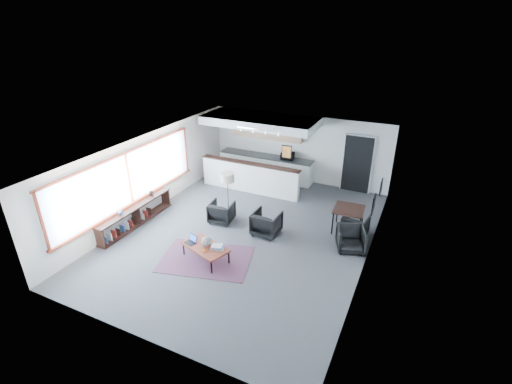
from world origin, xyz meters
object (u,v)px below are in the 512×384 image
at_px(coffee_table, 205,247).
at_px(dining_chair_far, 355,226).
at_px(laptop, 192,240).
at_px(dining_chair_near, 351,240).
at_px(armchair_left, 222,211).
at_px(dining_table, 349,211).
at_px(floor_lamp, 227,179).
at_px(book_stack, 217,247).
at_px(armchair_right, 266,222).
at_px(ceramic_pot, 207,242).
at_px(microwave, 287,155).

height_order(coffee_table, dining_chair_far, dining_chair_far).
distance_m(laptop, dining_chair_near, 4.34).
distance_m(armchair_left, dining_chair_far, 4.09).
xyz_separation_m(dining_table, dining_chair_far, (0.26, -0.16, -0.37)).
bearing_deg(floor_lamp, book_stack, -67.27).
distance_m(armchair_right, floor_lamp, 1.86).
height_order(ceramic_pot, dining_table, dining_table).
xyz_separation_m(dining_table, microwave, (-2.99, 2.69, 0.43)).
relative_size(book_stack, armchair_right, 0.50).
relative_size(coffee_table, ceramic_pot, 5.15).
xyz_separation_m(armchair_left, dining_chair_near, (4.01, 0.16, -0.05)).
xyz_separation_m(coffee_table, dining_table, (3.07, 3.10, 0.29)).
bearing_deg(dining_chair_near, book_stack, -166.45).
bearing_deg(dining_chair_near, laptop, -171.80).
relative_size(book_stack, dining_chair_near, 0.62).
bearing_deg(dining_chair_near, armchair_right, 164.55).
bearing_deg(dining_table, dining_chair_far, -32.04).
bearing_deg(dining_chair_far, floor_lamp, 15.29).
bearing_deg(armchair_left, dining_chair_far, -172.83).
relative_size(laptop, dining_chair_near, 0.55).
bearing_deg(dining_table, microwave, 138.08).
xyz_separation_m(coffee_table, microwave, (0.07, 5.79, 0.72)).
bearing_deg(ceramic_pot, microwave, 89.60).
xyz_separation_m(dining_chair_far, microwave, (-3.25, 2.85, 0.80)).
bearing_deg(microwave, dining_chair_far, -49.64).
height_order(laptop, dining_chair_near, dining_chair_near).
distance_m(ceramic_pot, armchair_right, 2.07).
bearing_deg(coffee_table, floor_lamp, 123.37).
bearing_deg(armchair_left, armchair_right, 170.57).
xyz_separation_m(floor_lamp, dining_chair_near, (3.99, -0.24, -1.00)).
height_order(armchair_left, dining_chair_far, armchair_left).
distance_m(laptop, armchair_right, 2.32).
bearing_deg(coffee_table, microwave, 107.87).
relative_size(coffee_table, armchair_left, 1.95).
xyz_separation_m(dining_table, dining_chair_near, (0.30, -1.00, -0.35)).
height_order(laptop, book_stack, laptop).
bearing_deg(ceramic_pot, coffee_table, -144.77).
bearing_deg(armchair_right, armchair_left, -1.21).
height_order(floor_lamp, dining_table, floor_lamp).
bearing_deg(dining_chair_far, dining_chair_near, 99.61).
relative_size(dining_chair_near, dining_chair_far, 1.05).
distance_m(coffee_table, dining_chair_far, 4.44).
xyz_separation_m(armchair_right, dining_chair_near, (2.44, 0.23, -0.07)).
height_order(coffee_table, floor_lamp, floor_lamp).
relative_size(armchair_right, dining_chair_near, 1.23).
height_order(ceramic_pot, microwave, microwave).
height_order(floor_lamp, microwave, floor_lamp).
bearing_deg(armchair_right, dining_table, -148.88).
distance_m(coffee_table, laptop, 0.44).
height_order(laptop, dining_chair_far, laptop).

